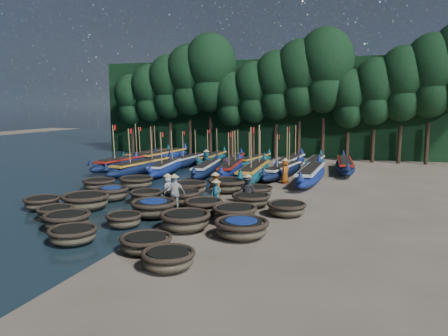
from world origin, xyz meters
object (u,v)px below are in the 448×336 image
(long_boat_14, at_px, (254,161))
(fisherman_6, at_px, (285,171))
(long_boat_10, at_px, (163,156))
(fisherman_1, at_px, (216,193))
(coracle_21, at_px, (136,182))
(coracle_8, at_px, (185,220))
(coracle_23, at_px, (227,185))
(coracle_2, at_px, (73,234))
(coracle_16, at_px, (146,196))
(coracle_11, at_px, (85,201))
(coracle_13, at_px, (203,206))
(long_boat_5, at_px, (231,169))
(long_boat_15, at_px, (290,163))
(coracle_20, at_px, (99,184))
(coracle_22, at_px, (190,187))
(long_boat_13, at_px, (235,160))
(coracle_17, at_px, (182,197))
(long_boat_9, at_px, (148,156))
(coracle_3, at_px, (146,243))
(coracle_15, at_px, (111,193))
(coracle_24, at_px, (257,191))
(coracle_12, at_px, (154,208))
(long_boat_8, at_px, (311,175))
(coracle_5, at_px, (55,212))
(fisherman_0, at_px, (168,187))
(fisherman_4, at_px, (174,192))
(long_boat_3, at_px, (167,167))
(coracle_18, at_px, (251,200))
(fisherman_2, at_px, (215,188))
(long_boat_4, at_px, (207,169))
(long_boat_6, at_px, (254,172))
(coracle_7, at_px, (124,220))
(fisherman_3, at_px, (247,189))
(fisherman_5, at_px, (206,161))
(coracle_6, at_px, (67,220))
(long_boat_11, at_px, (189,160))
(long_boat_17, at_px, (345,165))
(long_boat_1, at_px, (126,163))
(long_boat_2, at_px, (142,167))
(long_boat_7, at_px, (283,171))
(long_boat_16, at_px, (314,164))
(coracle_10, at_px, (42,203))
(coracle_14, at_px, (235,213))
(coracle_4, at_px, (168,259))
(coracle_9, at_px, (241,228))

(long_boat_14, distance_m, fisherman_6, 8.61)
(long_boat_10, relative_size, fisherman_1, 5.15)
(coracle_21, height_order, long_boat_10, long_boat_10)
(coracle_8, relative_size, coracle_23, 0.88)
(coracle_2, distance_m, coracle_16, 7.24)
(coracle_11, height_order, coracle_13, coracle_11)
(coracle_16, height_order, long_boat_10, long_boat_10)
(long_boat_5, relative_size, long_boat_15, 0.93)
(coracle_16, relative_size, coracle_20, 0.75)
(coracle_22, height_order, long_boat_13, long_boat_13)
(coracle_17, relative_size, long_boat_9, 0.27)
(coracle_3, distance_m, coracle_15, 9.41)
(coracle_24, bearing_deg, fisherman_1, -109.55)
(coracle_12, distance_m, long_boat_10, 19.88)
(long_boat_8, xyz_separation_m, long_boat_10, (-14.38, 6.39, 0.00))
(coracle_22, distance_m, long_boat_15, 12.57)
(coracle_15, bearing_deg, coracle_5, -92.70)
(coracle_22, distance_m, fisherman_0, 2.45)
(long_boat_15, distance_m, fisherman_4, 16.25)
(long_boat_13, bearing_deg, long_boat_3, -129.15)
(coracle_18, relative_size, fisherman_2, 1.36)
(long_boat_4, distance_m, long_boat_6, 4.16)
(coracle_7, distance_m, long_boat_6, 13.65)
(long_boat_10, relative_size, fisherman_2, 4.79)
(fisherman_3, xyz_separation_m, fisherman_5, (-6.11, 10.05, 0.05))
(coracle_6, distance_m, long_boat_11, 20.11)
(coracle_15, distance_m, long_boat_17, 19.05)
(coracle_7, relative_size, long_boat_9, 0.24)
(coracle_23, bearing_deg, fisherman_2, -84.76)
(long_boat_3, bearing_deg, fisherman_4, -69.85)
(coracle_18, bearing_deg, fisherman_6, 86.35)
(long_boat_1, xyz_separation_m, fisherman_0, (8.45, -9.86, 0.24))
(long_boat_2, distance_m, long_boat_17, 16.13)
(coracle_7, relative_size, long_boat_7, 0.25)
(coracle_12, bearing_deg, long_boat_16, 72.80)
(coracle_2, bearing_deg, coracle_18, 58.14)
(coracle_11, bearing_deg, coracle_10, -161.04)
(coracle_3, distance_m, coracle_14, 5.23)
(coracle_4, relative_size, coracle_15, 1.00)
(long_boat_8, height_order, long_boat_16, long_boat_8)
(long_boat_5, distance_m, fisherman_6, 4.97)
(fisherman_0, bearing_deg, long_boat_3, 171.86)
(coracle_9, xyz_separation_m, fisherman_5, (-7.47, 16.01, 0.45))
(long_boat_11, height_order, fisherman_3, long_boat_11)
(long_boat_3, bearing_deg, long_boat_9, 120.67)
(coracle_13, height_order, long_boat_17, long_boat_17)
(coracle_2, xyz_separation_m, coracle_22, (0.76, 10.18, 0.06))
(long_boat_2, xyz_separation_m, fisherman_2, (8.82, -7.78, 0.30))
(coracle_17, xyz_separation_m, long_boat_16, (5.37, 15.15, 0.08))
(coracle_8, bearing_deg, long_boat_5, 99.51)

